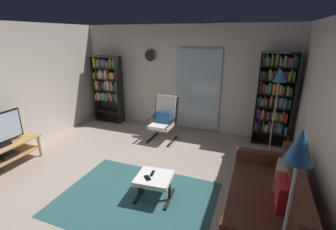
{
  "coord_description": "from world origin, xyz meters",
  "views": [
    {
      "loc": [
        1.82,
        -2.85,
        2.36
      ],
      "look_at": [
        0.34,
        1.02,
        0.96
      ],
      "focal_mm": 25.53,
      "sensor_mm": 36.0,
      "label": 1
    }
  ],
  "objects": [
    {
      "name": "tv_remote",
      "position": [
        0.49,
        -0.03,
        0.38
      ],
      "size": [
        0.06,
        0.15,
        0.02
      ],
      "primitive_type": "cube",
      "rotation": [
        0.0,
        0.0,
        0.15
      ],
      "color": "black",
      "rests_on": "ottoman"
    },
    {
      "name": "cell_phone",
      "position": [
        0.47,
        -0.16,
        0.37
      ],
      "size": [
        0.15,
        0.15,
        0.01
      ],
      "primitive_type": "cube",
      "rotation": [
        0.0,
        0.0,
        0.79
      ],
      "color": "black",
      "rests_on": "ottoman"
    },
    {
      "name": "ground_plane",
      "position": [
        0.0,
        0.0,
        0.0
      ],
      "size": [
        7.02,
        7.02,
        0.0
      ],
      "primitive_type": "plane",
      "color": "#A7978A"
    },
    {
      "name": "area_rug",
      "position": [
        0.3,
        -0.21,
        0.0
      ],
      "size": [
        2.31,
        1.7,
        0.01
      ],
      "primitive_type": "cube",
      "color": "#2D5A5C",
      "rests_on": "ground"
    },
    {
      "name": "tv_stand",
      "position": [
        -2.36,
        -0.31,
        0.31
      ],
      "size": [
        0.5,
        1.33,
        0.46
      ],
      "color": "tan",
      "rests_on": "ground"
    },
    {
      "name": "wall_clock",
      "position": [
        -0.84,
        2.82,
        1.85
      ],
      "size": [
        0.29,
        0.03,
        0.29
      ],
      "color": "silver"
    },
    {
      "name": "bookshelf_near_sofa",
      "position": [
        2.19,
        2.61,
        1.07
      ],
      "size": [
        0.73,
        0.3,
        2.02
      ],
      "color": "black",
      "rests_on": "ground"
    },
    {
      "name": "wall_back",
      "position": [
        0.0,
        2.9,
        1.3
      ],
      "size": [
        5.6,
        0.06,
        2.6
      ],
      "primitive_type": "cube",
      "color": "beige",
      "rests_on": "ground"
    },
    {
      "name": "floor_lamp_by_sofa",
      "position": [
        2.15,
        -1.08,
        1.44
      ],
      "size": [
        0.22,
        0.22,
        1.74
      ],
      "color": "#A5A5AD",
      "rests_on": "ground"
    },
    {
      "name": "bookshelf_near_tv",
      "position": [
        -2.05,
        2.61,
        1.05
      ],
      "size": [
        0.79,
        0.3,
        1.81
      ],
      "color": "black",
      "rests_on": "ground"
    },
    {
      "name": "lounge_armchair",
      "position": [
        -0.14,
        2.0,
        0.53
      ],
      "size": [
        0.57,
        0.66,
        1.02
      ],
      "color": "black",
      "rests_on": "ground"
    },
    {
      "name": "leather_sofa",
      "position": [
        2.1,
        -0.01,
        0.3
      ],
      "size": [
        0.84,
        1.84,
        0.81
      ],
      "color": "#522B1B",
      "rests_on": "ground"
    },
    {
      "name": "ottoman",
      "position": [
        0.54,
        -0.08,
        0.3
      ],
      "size": [
        0.56,
        0.52,
        0.37
      ],
      "color": "white",
      "rests_on": "ground"
    },
    {
      "name": "glass_door_panel",
      "position": [
        0.44,
        2.83,
        1.05
      ],
      "size": [
        1.1,
        0.01,
        2.0
      ],
      "primitive_type": "cube",
      "color": "silver"
    },
    {
      "name": "floor_lamp_by_shelf",
      "position": [
        2.19,
        2.12,
        1.47
      ],
      "size": [
        0.24,
        0.24,
        1.74
      ],
      "color": "#A5A5AD",
      "rests_on": "ground"
    }
  ]
}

